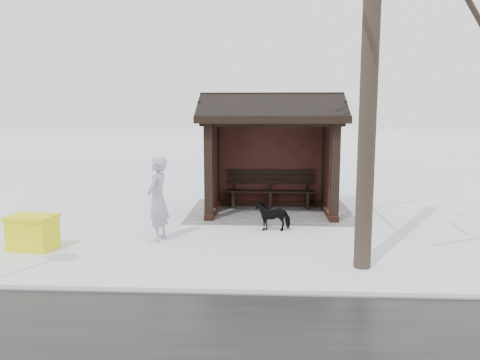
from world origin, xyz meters
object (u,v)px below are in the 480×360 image
object	(u,v)px
bus_shelter	(271,129)
dog	(273,216)
pedestrian	(158,199)
grit_bin	(33,232)

from	to	relation	value
bus_shelter	dog	size ratio (longest dim) A/B	4.76
bus_shelter	pedestrian	xyz separation A→B (m)	(2.33, 2.86, -1.31)
bus_shelter	grit_bin	xyz separation A→B (m)	(4.57, 3.64, -1.83)
pedestrian	dog	bearing A→B (deg)	121.12
bus_shelter	dog	xyz separation A→B (m)	(-0.03, 1.90, -1.85)
bus_shelter	pedestrian	distance (m)	3.91
pedestrian	grit_bin	xyz separation A→B (m)	(2.24, 0.78, -0.52)
dog	grit_bin	size ratio (longest dim) A/B	0.80
pedestrian	grit_bin	bearing A→B (deg)	-61.79
dog	grit_bin	distance (m)	4.92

